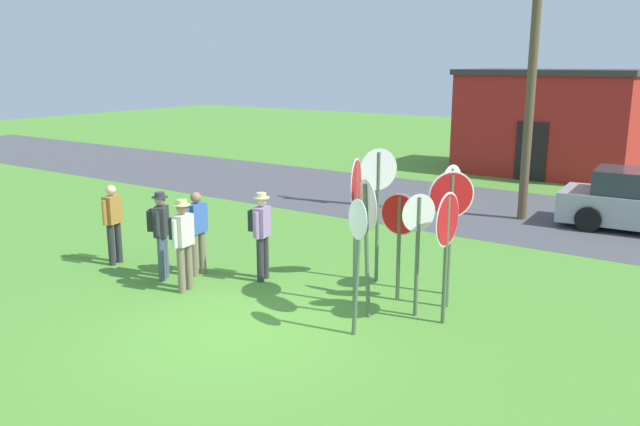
{
  "coord_description": "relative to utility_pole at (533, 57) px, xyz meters",
  "views": [
    {
      "loc": [
        6.49,
        -6.99,
        4.16
      ],
      "look_at": [
        -0.47,
        3.0,
        1.3
      ],
      "focal_mm": 36.2,
      "sensor_mm": 36.0,
      "label": 1
    }
  ],
  "objects": [
    {
      "name": "person_in_teal",
      "position": [
        -2.55,
        -7.91,
        -3.26
      ],
      "size": [
        0.42,
        0.55,
        1.74
      ],
      "color": "#2D2D33",
      "rests_on": "ground"
    },
    {
      "name": "stop_sign_nearest",
      "position": [
        0.14,
        -7.38,
        -2.95
      ],
      "size": [
        0.75,
        0.07,
        1.95
      ],
      "color": "#51664C",
      "rests_on": "ground"
    },
    {
      "name": "person_on_left",
      "position": [
        -4.17,
        -8.99,
        -3.26
      ],
      "size": [
        0.46,
        0.5,
        1.74
      ],
      "color": "#4C5670",
      "rests_on": "ground"
    },
    {
      "name": "stop_sign_far_back",
      "position": [
        0.32,
        -9.06,
        -2.84
      ],
      "size": [
        0.54,
        0.36,
        2.16
      ],
      "color": "#51664C",
      "rests_on": "ground"
    },
    {
      "name": "street_asphalt",
      "position": [
        -1.25,
        0.48,
        -4.27
      ],
      "size": [
        60.0,
        6.4,
        0.01
      ],
      "primitive_type": "cube",
      "color": "#4C4C51",
      "rests_on": "ground"
    },
    {
      "name": "person_near_signs",
      "position": [
        -5.76,
        -8.88,
        -3.32
      ],
      "size": [
        0.29,
        0.56,
        1.69
      ],
      "color": "#2D2D33",
      "rests_on": "ground"
    },
    {
      "name": "ground_plane",
      "position": [
        -1.25,
        -10.12,
        -4.27
      ],
      "size": [
        80.0,
        80.0,
        0.0
      ],
      "primitive_type": "plane",
      "color": "#518E33"
    },
    {
      "name": "building_background",
      "position": [
        -1.65,
        8.04,
        -2.32
      ],
      "size": [
        6.4,
        4.42,
        3.89
      ],
      "color": "#B2231E",
      "rests_on": "ground"
    },
    {
      "name": "stop_sign_center_cluster",
      "position": [
        -0.38,
        -7.97,
        -2.47
      ],
      "size": [
        0.33,
        0.83,
        2.59
      ],
      "color": "#51664C",
      "rests_on": "ground"
    },
    {
      "name": "stop_sign_rear_right",
      "position": [
        1.01,
        -7.19,
        -2.63
      ],
      "size": [
        0.57,
        0.58,
        2.4
      ],
      "color": "#51664C",
      "rests_on": "ground"
    },
    {
      "name": "stop_sign_rear_left",
      "position": [
        -0.67,
        -6.72,
        -2.49
      ],
      "size": [
        0.42,
        0.68,
        2.59
      ],
      "color": "#51664C",
      "rests_on": "ground"
    },
    {
      "name": "stop_sign_tallest",
      "position": [
        0.1,
        -8.4,
        -2.66
      ],
      "size": [
        0.68,
        0.56,
        2.34
      ],
      "color": "#51664C",
      "rests_on": "ground"
    },
    {
      "name": "stop_sign_leaning_left",
      "position": [
        0.74,
        -7.85,
        -2.88
      ],
      "size": [
        0.32,
        0.56,
        2.09
      ],
      "color": "#51664C",
      "rests_on": "ground"
    },
    {
      "name": "stop_sign_leaning_right",
      "position": [
        0.74,
        -6.59,
        -2.63
      ],
      "size": [
        0.09,
        0.76,
        2.4
      ],
      "color": "#51664C",
      "rests_on": "ground"
    },
    {
      "name": "utility_pole",
      "position": [
        0.0,
        0.0,
        0.0
      ],
      "size": [
        1.8,
        0.24,
        8.18
      ],
      "color": "brown",
      "rests_on": "ground"
    },
    {
      "name": "person_in_blue",
      "position": [
        -3.78,
        -8.4,
        -3.32
      ],
      "size": [
        0.22,
        0.57,
        1.69
      ],
      "color": "#7A6B56",
      "rests_on": "ground"
    },
    {
      "name": "person_in_dark_shirt",
      "position": [
        -3.33,
        -9.21,
        -3.26
      ],
      "size": [
        0.41,
        0.57,
        1.74
      ],
      "color": "#7A6B56",
      "rests_on": "ground"
    },
    {
      "name": "stop_sign_low_front",
      "position": [
        1.26,
        -7.88,
        -2.77
      ],
      "size": [
        0.07,
        0.88,
        2.18
      ],
      "color": "#51664C",
      "rests_on": "ground"
    }
  ]
}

